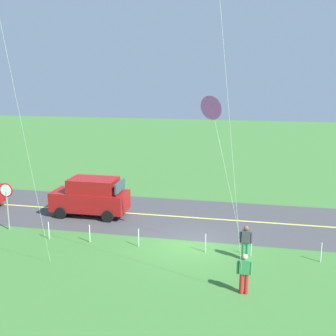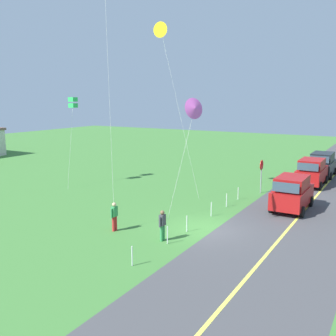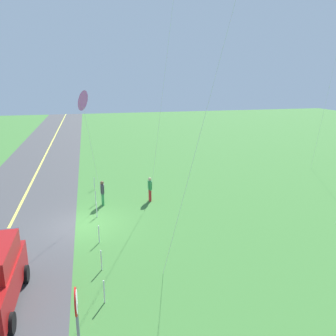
% 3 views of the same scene
% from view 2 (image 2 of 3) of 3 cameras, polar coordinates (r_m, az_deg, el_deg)
% --- Properties ---
extents(ground_plane, '(120.00, 120.00, 0.10)m').
position_cam_2_polar(ground_plane, '(22.17, 5.45, -8.98)').
color(ground_plane, '#3D7533').
extents(asphalt_road, '(120.00, 7.00, 0.00)m').
position_cam_2_polar(asphalt_road, '(20.90, 15.61, -10.39)').
color(asphalt_road, '#424244').
rests_on(asphalt_road, ground).
extents(road_centre_stripe, '(120.00, 0.16, 0.00)m').
position_cam_2_polar(road_centre_stripe, '(20.90, 15.61, -10.38)').
color(road_centre_stripe, '#E5E04C').
rests_on(road_centre_stripe, asphalt_road).
extents(car_suv_foreground, '(4.40, 2.12, 2.24)m').
position_cam_2_polar(car_suv_foreground, '(26.67, 17.65, -3.42)').
color(car_suv_foreground, maroon).
rests_on(car_suv_foreground, ground).
extents(car_parked_east_far, '(4.40, 2.12, 2.24)m').
position_cam_2_polar(car_parked_east_far, '(38.92, 21.59, 0.53)').
color(car_parked_east_far, black).
rests_on(car_parked_east_far, ground).
extents(car_parked_east_near, '(4.40, 2.12, 2.24)m').
position_cam_2_polar(car_parked_east_near, '(34.53, 20.22, -0.53)').
color(car_parked_east_near, maroon).
rests_on(car_parked_east_near, ground).
extents(stop_sign, '(0.76, 0.08, 2.56)m').
position_cam_2_polar(stop_sign, '(30.58, 13.47, -0.27)').
color(stop_sign, gray).
rests_on(stop_sign, ground).
extents(person_adult_near, '(0.58, 0.22, 1.60)m').
position_cam_2_polar(person_adult_near, '(20.09, -0.82, -8.23)').
color(person_adult_near, '#338C4C').
rests_on(person_adult_near, ground).
extents(person_adult_companion, '(0.58, 0.22, 1.60)m').
position_cam_2_polar(person_adult_companion, '(21.73, -7.83, -6.89)').
color(person_adult_companion, red).
rests_on(person_adult_companion, ground).
extents(kite_red_low, '(2.32, 1.31, 7.25)m').
position_cam_2_polar(kite_red_low, '(20.16, 3.88, 8.65)').
color(kite_red_low, silver).
rests_on(kite_red_low, ground).
extents(kite_yellow_high, '(0.29, 3.65, 12.48)m').
position_cam_2_polar(kite_yellow_high, '(29.15, -1.04, 19.40)').
color(kite_yellow_high, silver).
rests_on(kite_yellow_high, ground).
extents(kite_green_far, '(2.61, 1.57, 7.26)m').
position_cam_2_polar(kite_green_far, '(33.99, -13.69, 9.25)').
color(kite_green_far, silver).
rests_on(kite_green_far, ground).
extents(fence_post_0, '(0.05, 0.05, 0.90)m').
position_cam_2_polar(fence_post_0, '(17.45, -5.26, -12.67)').
color(fence_post_0, silver).
rests_on(fence_post_0, ground).
extents(fence_post_1, '(0.05, 0.05, 0.90)m').
position_cam_2_polar(fence_post_1, '(19.81, -0.08, -9.77)').
color(fence_post_1, silver).
rests_on(fence_post_1, ground).
extents(fence_post_2, '(0.05, 0.05, 0.90)m').
position_cam_2_polar(fence_post_2, '(21.54, 2.77, -8.11)').
color(fence_post_2, silver).
rests_on(fence_post_2, ground).
extents(fence_post_3, '(0.05, 0.05, 0.90)m').
position_cam_2_polar(fence_post_3, '(24.33, 6.33, -6.00)').
color(fence_post_3, silver).
rests_on(fence_post_3, ground).
extents(fence_post_4, '(0.05, 0.05, 0.90)m').
position_cam_2_polar(fence_post_4, '(26.56, 8.54, -4.67)').
color(fence_post_4, silver).
rests_on(fence_post_4, ground).
extents(fence_post_5, '(0.05, 0.05, 0.90)m').
position_cam_2_polar(fence_post_5, '(28.55, 10.19, -3.66)').
color(fence_post_5, silver).
rests_on(fence_post_5, ground).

